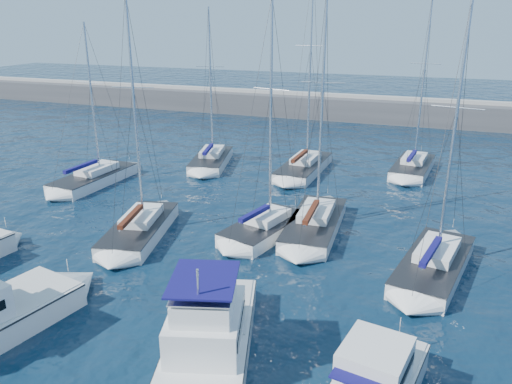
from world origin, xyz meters
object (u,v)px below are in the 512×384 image
(sailboat_mid_c, at_px, (264,228))
(sailboat_back_c, at_px, (413,167))
(motor_yacht_stbd_outer, at_px, (376,381))
(sailboat_mid_b, at_px, (140,228))
(sailboat_mid_d, at_px, (315,223))
(sailboat_mid_a, at_px, (94,178))
(sailboat_back_b, at_px, (304,166))
(sailboat_mid_e, at_px, (434,264))
(sailboat_back_a, at_px, (211,160))
(motor_yacht_stbd_inner, at_px, (209,334))

(sailboat_mid_c, distance_m, sailboat_back_c, 20.10)
(sailboat_mid_c, bearing_deg, motor_yacht_stbd_outer, -40.73)
(sailboat_mid_b, xyz_separation_m, sailboat_mid_d, (10.77, 4.77, -0.01))
(sailboat_mid_a, xyz_separation_m, sailboat_mid_d, (20.53, -3.41, 0.02))
(sailboat_back_b, xyz_separation_m, sailboat_back_c, (9.63, 3.35, -0.02))
(sailboat_mid_d, relative_size, sailboat_mid_e, 1.06)
(sailboat_mid_c, height_order, sailboat_back_a, sailboat_mid_c)
(sailboat_back_c, bearing_deg, sailboat_mid_d, -102.44)
(sailboat_mid_b, xyz_separation_m, sailboat_back_a, (-2.56, 16.99, -0.01))
(sailboat_mid_e, xyz_separation_m, sailboat_back_b, (-11.91, 16.51, 0.03))
(sailboat_back_c, bearing_deg, sailboat_mid_a, -147.38)
(motor_yacht_stbd_inner, height_order, sailboat_back_a, sailboat_back_a)
(motor_yacht_stbd_inner, distance_m, sailboat_mid_b, 13.84)
(sailboat_mid_a, xyz_separation_m, sailboat_back_b, (16.42, 9.58, 0.04))
(sailboat_mid_a, bearing_deg, sailboat_back_a, 55.11)
(sailboat_mid_b, xyz_separation_m, sailboat_mid_c, (7.78, 2.89, 0.02))
(sailboat_back_a, relative_size, sailboat_back_b, 0.82)
(motor_yacht_stbd_outer, distance_m, sailboat_mid_a, 32.19)
(sailboat_mid_c, height_order, sailboat_mid_d, sailboat_mid_d)
(sailboat_mid_b, bearing_deg, motor_yacht_stbd_outer, -43.98)
(sailboat_mid_a, xyz_separation_m, sailboat_back_c, (26.05, 12.94, 0.03))
(sailboat_mid_c, bearing_deg, sailboat_mid_b, -144.51)
(sailboat_back_a, height_order, sailboat_back_b, sailboat_back_b)
(sailboat_mid_d, bearing_deg, sailboat_back_a, 134.98)
(sailboat_mid_b, height_order, sailboat_back_c, sailboat_back_c)
(sailboat_mid_b, bearing_deg, motor_yacht_stbd_inner, -58.22)
(sailboat_back_a, relative_size, sailboat_back_c, 0.95)
(sailboat_mid_a, distance_m, sailboat_mid_e, 29.16)
(sailboat_mid_e, distance_m, sailboat_back_b, 20.35)
(sailboat_mid_e, height_order, sailboat_back_b, sailboat_back_b)
(sailboat_mid_a, relative_size, sailboat_mid_b, 0.89)
(sailboat_mid_a, height_order, sailboat_mid_b, sailboat_mid_b)
(sailboat_mid_c, bearing_deg, motor_yacht_stbd_inner, -66.56)
(sailboat_mid_b, height_order, sailboat_back_b, sailboat_back_b)
(motor_yacht_stbd_outer, height_order, sailboat_mid_e, sailboat_mid_e)
(sailboat_mid_d, relative_size, sailboat_back_a, 1.06)
(sailboat_back_a, xyz_separation_m, sailboat_back_c, (18.84, 4.12, 0.01))
(sailboat_mid_a, relative_size, sailboat_mid_c, 0.90)
(motor_yacht_stbd_inner, height_order, sailboat_back_c, sailboat_back_c)
(motor_yacht_stbd_inner, bearing_deg, sailboat_back_a, 98.41)
(sailboat_mid_a, bearing_deg, sailboat_back_b, 34.64)
(sailboat_mid_a, distance_m, sailboat_mid_c, 18.33)
(sailboat_back_c, bearing_deg, sailboat_back_b, -154.60)
(motor_yacht_stbd_inner, distance_m, sailboat_mid_d, 14.71)
(sailboat_back_a, bearing_deg, sailboat_mid_e, -49.96)
(sailboat_mid_e, xyz_separation_m, sailboat_back_a, (-21.12, 15.74, 0.01))
(sailboat_mid_b, height_order, sailboat_back_a, sailboat_mid_b)
(sailboat_mid_a, distance_m, sailboat_mid_d, 20.82)
(sailboat_back_c, bearing_deg, sailboat_mid_e, -77.26)
(motor_yacht_stbd_outer, bearing_deg, sailboat_mid_d, 122.08)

